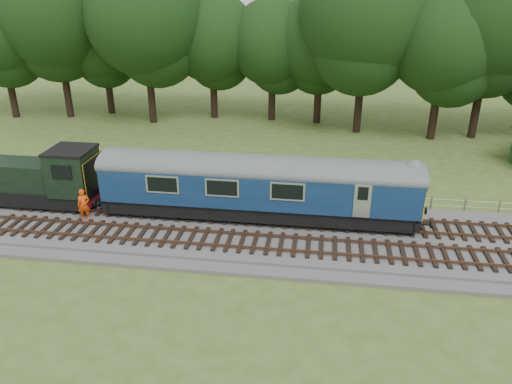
# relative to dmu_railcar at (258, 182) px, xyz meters

# --- Properties ---
(ground) EXTENTS (120.00, 120.00, 0.00)m
(ground) POSITION_rel_dmu_railcar_xyz_m (2.37, -1.40, -2.61)
(ground) COLOR #465B21
(ground) RESTS_ON ground
(ballast) EXTENTS (70.00, 7.00, 0.35)m
(ballast) POSITION_rel_dmu_railcar_xyz_m (2.37, -1.40, -2.43)
(ballast) COLOR #4C4C4F
(ballast) RESTS_ON ground
(track_north) EXTENTS (67.20, 2.40, 0.21)m
(track_north) POSITION_rel_dmu_railcar_xyz_m (2.37, -0.00, -2.19)
(track_north) COLOR black
(track_north) RESTS_ON ballast
(track_south) EXTENTS (67.20, 2.40, 0.21)m
(track_south) POSITION_rel_dmu_railcar_xyz_m (2.37, -3.00, -2.19)
(track_south) COLOR black
(track_south) RESTS_ON ballast
(fence) EXTENTS (64.00, 0.12, 1.00)m
(fence) POSITION_rel_dmu_railcar_xyz_m (2.37, 3.10, -2.61)
(fence) COLOR #6B6054
(fence) RESTS_ON ground
(tree_line) EXTENTS (70.00, 8.00, 18.00)m
(tree_line) POSITION_rel_dmu_railcar_xyz_m (2.37, 20.60, -2.61)
(tree_line) COLOR black
(tree_line) RESTS_ON ground
(dmu_railcar) EXTENTS (18.05, 2.86, 3.88)m
(dmu_railcar) POSITION_rel_dmu_railcar_xyz_m (0.00, 0.00, 0.00)
(dmu_railcar) COLOR black
(dmu_railcar) RESTS_ON ground
(shunter_loco) EXTENTS (8.92, 2.60, 3.38)m
(shunter_loco) POSITION_rel_dmu_railcar_xyz_m (-13.93, 0.00, -0.63)
(shunter_loco) COLOR black
(shunter_loco) RESTS_ON ground
(worker) EXTENTS (0.83, 0.72, 1.92)m
(worker) POSITION_rel_dmu_railcar_xyz_m (-9.93, -1.69, -1.30)
(worker) COLOR #FF4F0D
(worker) RESTS_ON ballast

